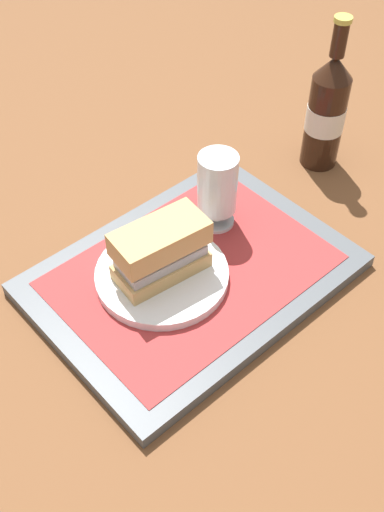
# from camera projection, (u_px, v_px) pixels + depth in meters

# --- Properties ---
(ground_plane) EXTENTS (3.00, 3.00, 0.00)m
(ground_plane) POSITION_uv_depth(u_px,v_px,m) (192.00, 279.00, 0.92)
(ground_plane) COLOR brown
(tray) EXTENTS (0.44, 0.32, 0.02)m
(tray) POSITION_uv_depth(u_px,v_px,m) (192.00, 275.00, 0.91)
(tray) COLOR #4C5156
(tray) RESTS_ON ground_plane
(placemat) EXTENTS (0.38, 0.27, 0.00)m
(placemat) POSITION_uv_depth(u_px,v_px,m) (192.00, 270.00, 0.90)
(placemat) COLOR #9E2D2D
(placemat) RESTS_ON tray
(plate) EXTENTS (0.19, 0.19, 0.01)m
(plate) POSITION_uv_depth(u_px,v_px,m) (162.00, 275.00, 0.89)
(plate) COLOR white
(plate) RESTS_ON placemat
(sandwich) EXTENTS (0.14, 0.08, 0.08)m
(sandwich) POSITION_uv_depth(u_px,v_px,m) (163.00, 249.00, 0.85)
(sandwich) COLOR tan
(sandwich) RESTS_ON plate
(beer_glass) EXTENTS (0.06, 0.06, 0.12)m
(beer_glass) POSITION_uv_depth(u_px,v_px,m) (217.00, 189.00, 0.92)
(beer_glass) COLOR silver
(beer_glass) RESTS_ON placemat
(beer_bottle) EXTENTS (0.07, 0.07, 0.27)m
(beer_bottle) POSITION_uv_depth(u_px,v_px,m) (327.00, 111.00, 1.04)
(beer_bottle) COLOR black
(beer_bottle) RESTS_ON ground_plane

